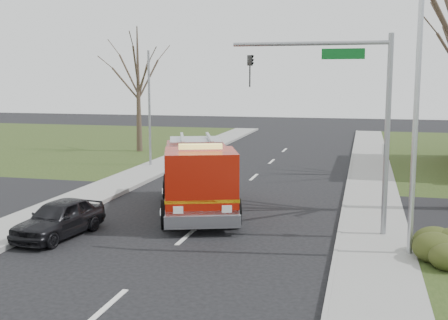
# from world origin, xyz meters

# --- Properties ---
(ground) EXTENTS (120.00, 120.00, 0.00)m
(ground) POSITION_xyz_m (0.00, 0.00, 0.00)
(ground) COLOR black
(ground) RESTS_ON ground
(sidewalk_right) EXTENTS (2.40, 80.00, 0.15)m
(sidewalk_right) POSITION_xyz_m (6.20, 0.00, 0.07)
(sidewalk_right) COLOR gray
(sidewalk_right) RESTS_ON ground
(sidewalk_left) EXTENTS (2.40, 80.00, 0.15)m
(sidewalk_left) POSITION_xyz_m (-6.20, 0.00, 0.07)
(sidewalk_left) COLOR gray
(sidewalk_left) RESTS_ON ground
(bare_tree_left) EXTENTS (4.50, 4.50, 9.00)m
(bare_tree_left) POSITION_xyz_m (-10.00, 20.00, 5.56)
(bare_tree_left) COLOR #3B2B22
(bare_tree_left) RESTS_ON ground
(traffic_signal_mast) EXTENTS (5.29, 0.18, 6.80)m
(traffic_signal_mast) POSITION_xyz_m (5.21, 1.50, 4.71)
(traffic_signal_mast) COLOR gray
(traffic_signal_mast) RESTS_ON ground
(streetlight_pole) EXTENTS (1.48, 0.16, 8.40)m
(streetlight_pole) POSITION_xyz_m (7.14, -0.50, 4.55)
(streetlight_pole) COLOR #B7BABF
(streetlight_pole) RESTS_ON ground
(utility_pole_far) EXTENTS (0.14, 0.14, 7.00)m
(utility_pole_far) POSITION_xyz_m (-6.80, 14.00, 3.50)
(utility_pole_far) COLOR gray
(utility_pole_far) RESTS_ON ground
(fire_engine) EXTENTS (4.92, 7.96, 3.04)m
(fire_engine) POSITION_xyz_m (-0.65, 3.59, 1.38)
(fire_engine) COLOR #991407
(fire_engine) RESTS_ON ground
(parked_car_maroon) EXTENTS (2.02, 3.95, 1.29)m
(parked_car_maroon) POSITION_xyz_m (-4.20, -1.00, 0.64)
(parked_car_maroon) COLOR black
(parked_car_maroon) RESTS_ON ground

